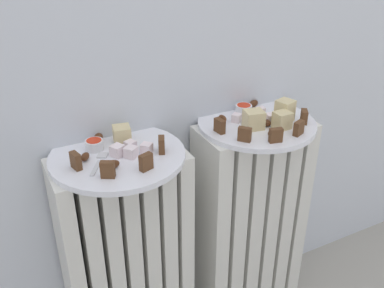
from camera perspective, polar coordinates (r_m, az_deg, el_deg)
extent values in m
cube|color=silver|center=(1.07, -15.20, -16.64)|extent=(0.03, 0.14, 0.57)
cube|color=silver|center=(1.08, -12.91, -16.06)|extent=(0.03, 0.14, 0.57)
cube|color=silver|center=(1.08, -10.66, -15.46)|extent=(0.03, 0.14, 0.57)
cube|color=silver|center=(1.09, -8.46, -14.85)|extent=(0.03, 0.14, 0.57)
cube|color=silver|center=(1.10, -6.30, -14.23)|extent=(0.03, 0.14, 0.57)
cube|color=silver|center=(1.11, -4.19, -13.60)|extent=(0.03, 0.14, 0.57)
cube|color=silver|center=(1.12, -2.14, -12.96)|extent=(0.03, 0.14, 0.57)
cube|color=silver|center=(1.16, 2.23, -11.55)|extent=(0.04, 0.14, 0.57)
cube|color=silver|center=(1.18, 4.39, -10.82)|extent=(0.04, 0.14, 0.57)
cube|color=silver|center=(1.20, 6.46, -10.10)|extent=(0.04, 0.14, 0.57)
cube|color=silver|center=(1.22, 8.45, -9.40)|extent=(0.04, 0.14, 0.57)
cube|color=silver|center=(1.25, 10.36, -8.71)|extent=(0.04, 0.14, 0.57)
cube|color=silver|center=(1.27, 12.18, -8.04)|extent=(0.04, 0.14, 0.57)
cylinder|color=white|center=(0.92, -9.70, -1.55)|extent=(0.28, 0.28, 0.01)
cylinder|color=white|center=(1.06, 8.42, 2.68)|extent=(0.28, 0.28, 0.01)
cube|color=#56351E|center=(0.87, -14.95, -2.14)|extent=(0.02, 0.03, 0.03)
cube|color=#56351E|center=(0.83, -10.97, -3.31)|extent=(0.03, 0.02, 0.03)
cube|color=#56351E|center=(0.85, -6.03, -2.36)|extent=(0.03, 0.02, 0.03)
cube|color=#56351E|center=(0.90, -4.00, -0.11)|extent=(0.02, 0.03, 0.03)
cube|color=beige|center=(0.95, -9.14, 1.19)|extent=(0.04, 0.04, 0.04)
cube|color=white|center=(0.91, -5.95, -0.57)|extent=(0.03, 0.03, 0.02)
cube|color=white|center=(0.90, -7.98, -1.05)|extent=(0.03, 0.03, 0.02)
cube|color=white|center=(0.90, -9.73, -0.87)|extent=(0.03, 0.03, 0.02)
cube|color=white|center=(0.92, -8.06, -0.20)|extent=(0.03, 0.03, 0.02)
ellipsoid|color=#4C2814|center=(0.86, -10.35, -2.65)|extent=(0.03, 0.02, 0.02)
ellipsoid|color=#4C2814|center=(0.90, -13.81, -1.62)|extent=(0.03, 0.03, 0.02)
ellipsoid|color=#4C2814|center=(0.98, -12.13, 0.90)|extent=(0.03, 0.03, 0.02)
cylinder|color=white|center=(0.94, -12.64, -0.13)|extent=(0.04, 0.04, 0.02)
cylinder|color=red|center=(0.94, -12.68, 0.18)|extent=(0.03, 0.03, 0.01)
cube|color=#56351E|center=(0.99, 3.63, 2.38)|extent=(0.02, 0.03, 0.03)
cube|color=#56351E|center=(0.95, 6.90, 1.26)|extent=(0.03, 0.03, 0.03)
cube|color=#56351E|center=(0.96, 10.91, 1.12)|extent=(0.03, 0.02, 0.03)
cube|color=#56351E|center=(1.00, 13.78, 2.03)|extent=(0.03, 0.02, 0.03)
cube|color=#56351E|center=(1.06, 14.44, 3.48)|extent=(0.03, 0.03, 0.03)
cube|color=beige|center=(1.02, 11.71, 3.06)|extent=(0.04, 0.03, 0.04)
cube|color=beige|center=(1.01, 8.07, 3.18)|extent=(0.05, 0.05, 0.04)
cube|color=beige|center=(1.06, 12.03, 4.29)|extent=(0.05, 0.05, 0.05)
cube|color=white|center=(1.04, 5.86, 3.41)|extent=(0.03, 0.03, 0.02)
cube|color=white|center=(1.09, 8.94, 4.29)|extent=(0.02, 0.02, 0.02)
cube|color=white|center=(1.05, 10.25, 3.36)|extent=(0.02, 0.02, 0.02)
ellipsoid|color=#4C2814|center=(1.04, 9.71, 2.76)|extent=(0.02, 0.03, 0.01)
ellipsoid|color=#4C2814|center=(1.14, 8.07, 5.28)|extent=(0.03, 0.02, 0.02)
ellipsoid|color=#4C2814|center=(0.99, 10.48, 1.51)|extent=(0.03, 0.02, 0.01)
ellipsoid|color=#4C2814|center=(1.04, 4.01, 3.36)|extent=(0.02, 0.03, 0.02)
cylinder|color=white|center=(1.09, 6.76, 4.55)|extent=(0.04, 0.04, 0.02)
cylinder|color=red|center=(1.09, 6.78, 4.83)|extent=(0.03, 0.03, 0.01)
cube|color=silver|center=(0.87, -12.47, -3.09)|extent=(0.04, 0.05, 0.00)
cube|color=silver|center=(0.91, -11.62, -1.46)|extent=(0.03, 0.03, 0.00)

